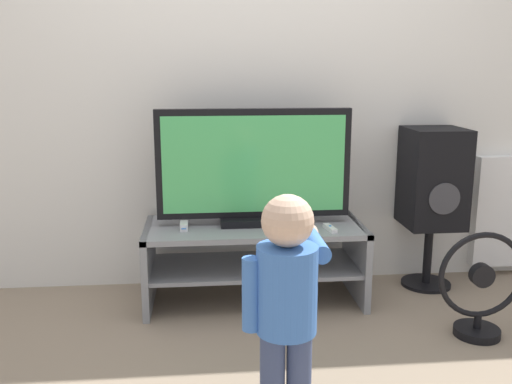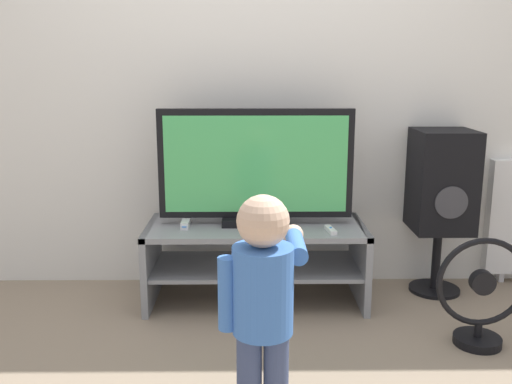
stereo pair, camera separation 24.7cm
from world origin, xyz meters
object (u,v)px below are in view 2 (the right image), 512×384
at_px(television, 256,168).
at_px(speaker_tower, 442,185).
at_px(game_console, 186,222).
at_px(child, 264,291).
at_px(remote_primary, 331,230).
at_px(remote_secondary, 290,232).
at_px(floor_fan, 481,298).

relative_size(television, speaker_tower, 1.11).
distance_m(game_console, child, 1.16).
bearing_deg(remote_primary, game_console, 170.41).
relative_size(remote_secondary, speaker_tower, 0.14).
xyz_separation_m(game_console, child, (0.40, -1.09, 0.05)).
height_order(television, remote_secondary, television).
relative_size(remote_secondary, floor_fan, 0.25).
xyz_separation_m(remote_primary, floor_fan, (0.66, -0.40, -0.21)).
xyz_separation_m(remote_primary, speaker_tower, (0.66, 0.26, 0.19)).
bearing_deg(child, television, 90.85).
distance_m(television, game_console, 0.48).
xyz_separation_m(television, child, (0.02, -1.13, -0.24)).
relative_size(television, remote_primary, 7.89).
bearing_deg(remote_primary, remote_secondary, -171.12).
bearing_deg(remote_secondary, game_console, 163.63).
xyz_separation_m(game_console, remote_secondary, (0.56, -0.16, -0.01)).
bearing_deg(speaker_tower, television, -174.91).
xyz_separation_m(remote_secondary, child, (-0.16, -0.93, 0.06)).
bearing_deg(game_console, television, 5.38).
xyz_separation_m(child, speaker_tower, (1.04, 1.22, 0.13)).
height_order(child, floor_fan, child).
bearing_deg(remote_secondary, speaker_tower, 18.59).
relative_size(television, remote_secondary, 8.10).
relative_size(child, floor_fan, 1.63).
height_order(remote_secondary, floor_fan, floor_fan).
height_order(remote_primary, remote_secondary, same).
distance_m(remote_primary, floor_fan, 0.80).
distance_m(remote_primary, child, 1.03).
distance_m(television, floor_fan, 1.30).
height_order(remote_secondary, speaker_tower, speaker_tower).
xyz_separation_m(television, speaker_tower, (1.05, 0.09, -0.11)).
distance_m(child, speaker_tower, 1.61).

